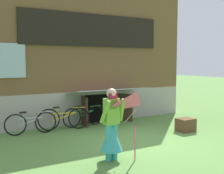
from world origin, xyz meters
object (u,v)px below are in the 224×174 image
object	(u,v)px
kite	(137,107)
bicycle_silver	(31,123)
bicycle_green	(84,116)
wooden_crate	(186,125)
person	(112,130)
bicycle_yellow	(64,118)

from	to	relation	value
kite	bicycle_silver	distance (m)	4.19
bicycle_green	wooden_crate	xyz separation A→B (m)	(2.58, -2.36, -0.15)
bicycle_green	bicycle_silver	xyz separation A→B (m)	(-1.92, -0.20, -0.00)
person	kite	size ratio (longest dim) A/B	1.09
bicycle_silver	wooden_crate	world-z (taller)	bicycle_silver
bicycle_green	wooden_crate	bearing A→B (deg)	-46.13
kite	bicycle_green	bearing A→B (deg)	82.06
person	wooden_crate	size ratio (longest dim) A/B	3.09
wooden_crate	bicycle_green	bearing A→B (deg)	137.55
bicycle_silver	kite	bearing A→B (deg)	-65.44
bicycle_green	bicycle_yellow	world-z (taller)	bicycle_yellow
bicycle_green	wooden_crate	distance (m)	3.50
wooden_crate	person	bearing A→B (deg)	-161.12
person	bicycle_silver	xyz separation A→B (m)	(-0.99, 3.36, -0.35)
person	bicycle_silver	world-z (taller)	person
person	bicycle_green	xyz separation A→B (m)	(0.93, 3.56, -0.35)
person	kite	distance (m)	0.84
bicycle_green	bicycle_silver	world-z (taller)	bicycle_green
bicycle_silver	wooden_crate	size ratio (longest dim) A/B	2.97
bicycle_green	bicycle_yellow	size ratio (longest dim) A/B	0.95
bicycle_silver	person	bearing A→B (deg)	-68.38
bicycle_yellow	person	bearing A→B (deg)	-79.34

